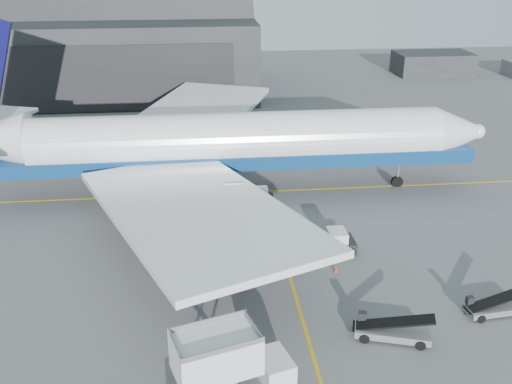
{
  "coord_description": "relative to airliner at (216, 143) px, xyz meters",
  "views": [
    {
      "loc": [
        -6.27,
        -32.2,
        23.06
      ],
      "look_at": [
        -1.96,
        9.73,
        4.5
      ],
      "focal_mm": 40.0,
      "sensor_mm": 36.0,
      "label": 1
    }
  ],
  "objects": [
    {
      "name": "ground",
      "position": [
        4.79,
        -19.92,
        -5.31
      ],
      "size": [
        200.0,
        200.0,
        0.0
      ],
      "primitive_type": "plane",
      "color": "#565659",
      "rests_on": "ground"
    },
    {
      "name": "taxi_lines",
      "position": [
        4.79,
        -7.25,
        -5.3
      ],
      "size": [
        80.0,
        42.12,
        0.02
      ],
      "color": "gold",
      "rests_on": "ground"
    },
    {
      "name": "hangar",
      "position": [
        -17.21,
        45.03,
        4.23
      ],
      "size": [
        50.0,
        28.3,
        28.0
      ],
      "color": "black",
      "rests_on": "ground"
    },
    {
      "name": "distant_bldg_a",
      "position": [
        42.79,
        52.08,
        -5.31
      ],
      "size": [
        14.0,
        8.0,
        4.0
      ],
      "primitive_type": "cube",
      "color": "black",
      "rests_on": "ground"
    },
    {
      "name": "airliner",
      "position": [
        0.0,
        0.0,
        0.0
      ],
      "size": [
        54.1,
        52.46,
        18.98
      ],
      "color": "white",
      "rests_on": "ground"
    },
    {
      "name": "catering_truck",
      "position": [
        -0.58,
        -28.32,
        -3.0
      ],
      "size": [
        7.08,
        4.27,
        4.58
      ],
      "rotation": [
        0.0,
        0.0,
        0.29
      ],
      "color": "slate",
      "rests_on": "ground"
    },
    {
      "name": "pushback_tug",
      "position": [
        8.65,
        -12.54,
        -4.6
      ],
      "size": [
        4.14,
        2.47,
        1.9
      ],
      "rotation": [
        0.0,
        0.0,
        0.02
      ],
      "color": "black",
      "rests_on": "ground"
    },
    {
      "name": "belt_loader_a",
      "position": [
        10.03,
        -23.82,
        -4.73
      ],
      "size": [
        5.07,
        2.88,
        1.9
      ],
      "rotation": [
        0.0,
        0.0,
        -0.3
      ],
      "color": "slate",
      "rests_on": "ground"
    },
    {
      "name": "belt_loader_b",
      "position": [
        17.88,
        -21.98,
        -4.78
      ],
      "size": [
        4.62,
        1.96,
        1.73
      ],
      "rotation": [
        0.0,
        0.0,
        0.1
      ],
      "color": "slate",
      "rests_on": "ground"
    },
    {
      "name": "traffic_cone",
      "position": [
        8.38,
        -15.66,
        -5.1
      ],
      "size": [
        0.31,
        0.31,
        0.45
      ],
      "color": "red",
      "rests_on": "ground"
    }
  ]
}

